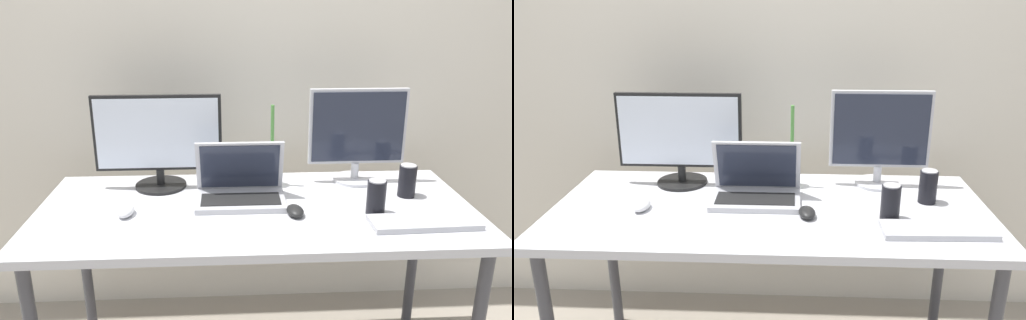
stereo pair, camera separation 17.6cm
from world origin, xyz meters
The scene contains 11 objects.
wall_back centered at (0.00, 0.59, 1.30)m, with size 7.00×0.08×2.60m, color silver.
work_desk centered at (0.00, 0.00, 0.67)m, with size 1.58×0.71×0.74m.
monitor_left centered at (-0.37, 0.22, 0.94)m, with size 0.50×0.20×0.37m.
monitor_center centered at (0.42, 0.25, 0.94)m, with size 0.39×0.18×0.39m.
laptop_silver centered at (-0.06, 0.07, 0.79)m, with size 0.33×0.22×0.22m.
keyboard_main centered at (0.56, -0.18, 0.75)m, with size 0.36×0.12×0.02m, color #B2B2B7.
mouse_by_keyboard centered at (-0.46, -0.05, 0.76)m, with size 0.06×0.10×0.03m, color silver.
mouse_by_laptop centered at (0.13, -0.08, 0.76)m, with size 0.06×0.09×0.03m, color black.
soda_can_near_keyboard centered at (0.58, 0.07, 0.80)m, with size 0.07×0.07×0.13m.
soda_can_by_laptop centered at (0.42, -0.08, 0.80)m, with size 0.07×0.07×0.13m.
bamboo_vase centered at (0.08, 0.22, 0.81)m, with size 0.06×0.06×0.33m.
Camera 1 is at (-0.09, -1.67, 1.48)m, focal length 35.00 mm.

